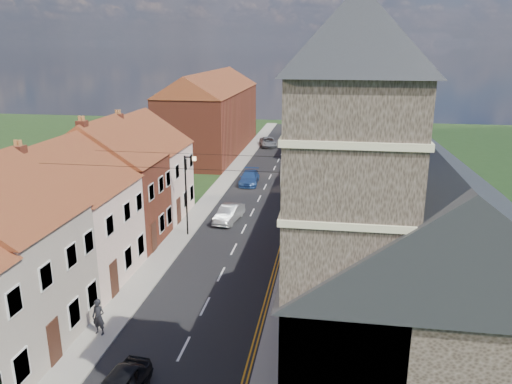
% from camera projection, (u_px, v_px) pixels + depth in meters
% --- Properties ---
extents(road, '(7.00, 90.00, 0.02)m').
position_uv_depth(road, '(259.00, 199.00, 46.16)').
color(road, black).
rests_on(road, ground).
extents(pavement_left, '(1.80, 90.00, 0.12)m').
position_uv_depth(pavement_left, '(213.00, 196.00, 46.80)').
color(pavement_left, '#AAA69B').
rests_on(pavement_left, ground).
extents(pavement_right, '(1.80, 90.00, 0.12)m').
position_uv_depth(pavement_right, '(307.00, 200.00, 45.50)').
color(pavement_right, '#AAA69B').
rests_on(pavement_right, ground).
extents(church, '(11.25, 14.25, 15.20)m').
position_uv_depth(church, '(408.00, 273.00, 17.84)').
color(church, '#2D2720').
rests_on(church, ground).
extents(cottage_r_tudor, '(8.30, 5.20, 9.00)m').
position_uv_depth(cottage_r_tudor, '(380.00, 222.00, 27.14)').
color(cottage_r_tudor, '#AD9F91').
rests_on(cottage_r_tudor, ground).
extents(cottage_r_white_near, '(8.30, 6.00, 9.00)m').
position_uv_depth(cottage_r_white_near, '(374.00, 194.00, 32.24)').
color(cottage_r_white_near, brown).
rests_on(cottage_r_white_near, ground).
extents(cottage_r_cream_mid, '(8.30, 5.20, 9.00)m').
position_uv_depth(cottage_r_cream_mid, '(369.00, 173.00, 37.36)').
color(cottage_r_cream_mid, '#AD9F91').
rests_on(cottage_r_cream_mid, ground).
extents(cottage_r_pink, '(8.30, 6.00, 9.00)m').
position_uv_depth(cottage_r_pink, '(365.00, 158.00, 42.47)').
color(cottage_r_pink, '#FFD0C9').
rests_on(cottage_r_pink, ground).
extents(cottage_r_white_far, '(8.30, 5.20, 9.00)m').
position_uv_depth(cottage_r_white_far, '(362.00, 145.00, 47.58)').
color(cottage_r_white_far, white).
rests_on(cottage_r_white_far, ground).
extents(cottage_r_cream_far, '(8.30, 6.00, 9.00)m').
position_uv_depth(cottage_r_cream_far, '(360.00, 135.00, 52.70)').
color(cottage_r_cream_far, brown).
rests_on(cottage_r_cream_far, ground).
extents(cottage_l_white, '(8.30, 6.90, 8.80)m').
position_uv_depth(cottage_l_white, '(57.00, 211.00, 29.19)').
color(cottage_l_white, '#FFD0C9').
rests_on(cottage_l_white, ground).
extents(cottage_l_brick_mid, '(8.30, 5.70, 9.10)m').
position_uv_depth(cottage_l_brick_mid, '(103.00, 181.00, 34.93)').
color(cottage_l_brick_mid, brown).
rests_on(cottage_l_brick_mid, ground).
extents(cottage_l_pink, '(8.30, 6.30, 8.80)m').
position_uv_depth(cottage_l_pink, '(135.00, 164.00, 40.46)').
color(cottage_l_pink, '#FFD0C9').
rests_on(cottage_l_pink, ground).
extents(block_right_far, '(8.30, 24.20, 10.50)m').
position_uv_depth(block_right_far, '(355.00, 110.00, 66.96)').
color(block_right_far, '#AD9F91').
rests_on(block_right_far, ground).
extents(block_left_far, '(8.30, 24.20, 10.50)m').
position_uv_depth(block_left_far, '(211.00, 112.00, 64.97)').
color(block_left_far, brown).
rests_on(block_left_far, ground).
extents(lamppost, '(0.88, 0.15, 6.00)m').
position_uv_depth(lamppost, '(187.00, 190.00, 36.25)').
color(lamppost, black).
rests_on(lamppost, pavement_left).
extents(car_mid, '(2.00, 4.19, 1.32)m').
position_uv_depth(car_mid, '(229.00, 213.00, 40.15)').
color(car_mid, '#9B9FA2').
rests_on(car_mid, ground).
extents(car_far, '(2.02, 4.52, 1.29)m').
position_uv_depth(car_far, '(249.00, 178.00, 50.90)').
color(car_far, navy).
rests_on(car_far, ground).
extents(car_distant, '(3.14, 4.94, 1.27)m').
position_uv_depth(car_distant, '(268.00, 142.00, 69.45)').
color(car_distant, gray).
rests_on(car_distant, ground).
extents(pedestrian_left, '(0.73, 0.53, 1.83)m').
position_uv_depth(pedestrian_left, '(99.00, 317.00, 24.20)').
color(pedestrian_left, black).
rests_on(pedestrian_left, pavement_left).
extents(car_distant_b, '(2.29, 4.27, 1.14)m').
position_uv_depth(car_distant_b, '(306.00, 150.00, 64.48)').
color(car_distant_b, '#A0A2A8').
rests_on(car_distant_b, ground).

